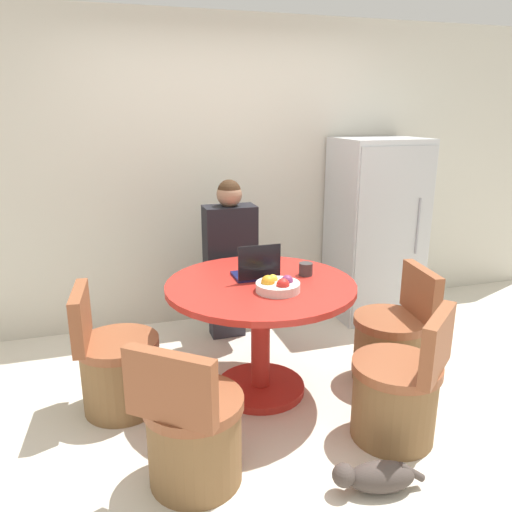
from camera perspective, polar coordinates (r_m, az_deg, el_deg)
ground_plane at (r=3.35m, az=3.34°, el=-17.04°), size 12.00×12.00×0.00m
wall_back at (r=4.38m, az=-3.92°, el=9.27°), size 7.00×0.06×2.60m
refrigerator at (r=4.64m, az=13.45°, el=3.01°), size 0.74×0.64×1.61m
dining_table at (r=3.27m, az=0.52°, el=-6.59°), size 1.22×1.22×0.78m
chair_right_side at (r=3.65m, az=15.20°, el=-9.60°), size 0.52×0.51×0.82m
chair_near_left_corner at (r=2.68m, az=-7.23°, el=-19.54°), size 0.58×0.58×0.82m
chair_left_side at (r=3.33m, az=-15.60°, el=-12.29°), size 0.51×0.51×0.82m
chair_near_right_corner at (r=3.07m, az=15.88°, el=-15.00°), size 0.58×0.58×0.82m
person_seated at (r=3.97m, az=-3.13°, el=0.08°), size 0.40×0.37×1.34m
laptop at (r=3.26m, az=0.04°, el=-1.66°), size 0.28×0.21×0.24m
fruit_bowl at (r=3.03m, az=2.50°, el=-3.39°), size 0.27×0.27×0.10m
coffee_cup at (r=3.34m, az=5.71°, el=-1.50°), size 0.09×0.09×0.09m
cat at (r=2.79m, az=13.57°, el=-23.30°), size 0.48×0.22×0.16m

